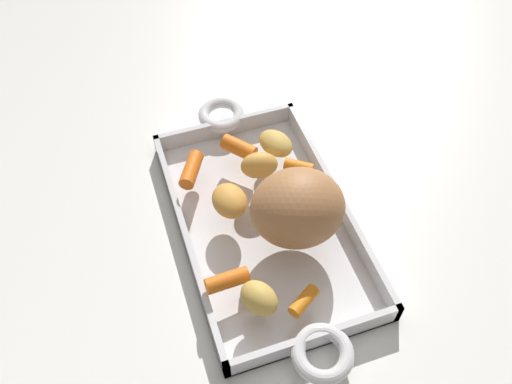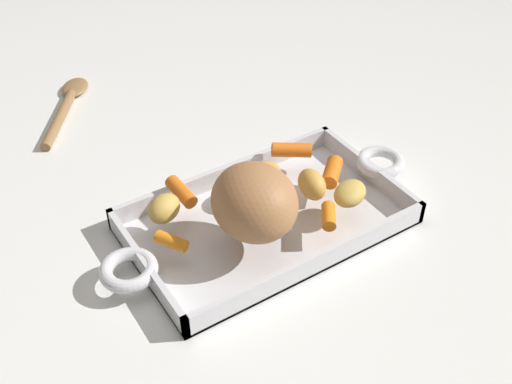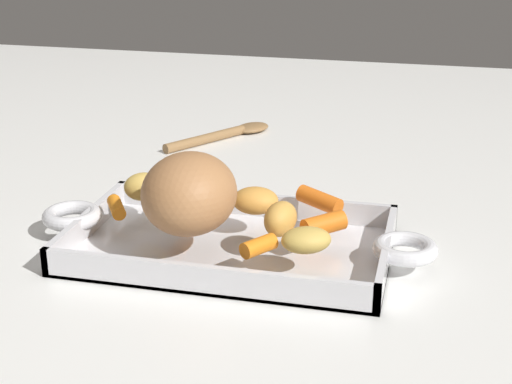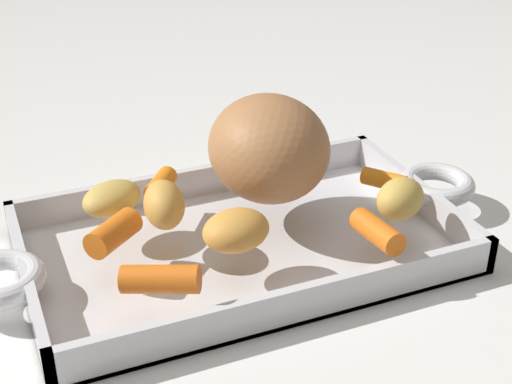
{
  "view_description": "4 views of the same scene",
  "coord_description": "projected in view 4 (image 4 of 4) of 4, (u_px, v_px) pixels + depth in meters",
  "views": [
    {
      "loc": [
        0.4,
        -0.15,
        0.63
      ],
      "look_at": [
        -0.02,
        -0.0,
        0.05
      ],
      "focal_mm": 38.03,
      "sensor_mm": 36.0,
      "label": 1
    },
    {
      "loc": [
        0.35,
        0.53,
        0.59
      ],
      "look_at": [
        0.01,
        -0.0,
        0.06
      ],
      "focal_mm": 43.55,
      "sensor_mm": 36.0,
      "label": 2
    },
    {
      "loc": [
        -0.23,
        0.82,
        0.4
      ],
      "look_at": [
        -0.03,
        -0.01,
        0.08
      ],
      "focal_mm": 54.99,
      "sensor_mm": 36.0,
      "label": 3
    },
    {
      "loc": [
        -0.2,
        -0.52,
        0.37
      ],
      "look_at": [
        0.01,
        -0.02,
        0.07
      ],
      "focal_mm": 52.7,
      "sensor_mm": 36.0,
      "label": 4
    }
  ],
  "objects": [
    {
      "name": "ground_plane",
      "position": [
        241.0,
        253.0,
        0.67
      ],
      "size": [
        2.32,
        2.32,
        0.0
      ],
      "primitive_type": "plane",
      "color": "white"
    },
    {
      "name": "roasting_dish",
      "position": [
        241.0,
        242.0,
        0.66
      ],
      "size": [
        0.48,
        0.23,
        0.04
      ],
      "color": "silver",
      "rests_on": "ground_plane"
    },
    {
      "name": "pork_roast",
      "position": [
        269.0,
        148.0,
        0.67
      ],
      "size": [
        0.12,
        0.13,
        0.09
      ],
      "primitive_type": "ellipsoid",
      "rotation": [
        0.0,
        0.0,
        1.49
      ],
      "color": "#A56E42",
      "rests_on": "roasting_dish"
    },
    {
      "name": "baby_carrot_southeast",
      "position": [
        160.0,
        279.0,
        0.55
      ],
      "size": [
        0.06,
        0.05,
        0.03
      ],
      "primitive_type": "cylinder",
      "rotation": [
        1.49,
        0.0,
        1.07
      ],
      "color": "orange",
      "rests_on": "roasting_dish"
    },
    {
      "name": "baby_carrot_short",
      "position": [
        115.0,
        236.0,
        0.6
      ],
      "size": [
        0.05,
        0.05,
        0.03
      ],
      "primitive_type": "cylinder",
      "rotation": [
        1.61,
        0.0,
        2.3
      ],
      "color": "orange",
      "rests_on": "roasting_dish"
    },
    {
      "name": "baby_carrot_center_right",
      "position": [
        161.0,
        185.0,
        0.69
      ],
      "size": [
        0.04,
        0.04,
        0.02
      ],
      "primitive_type": "cylinder",
      "rotation": [
        1.58,
        0.0,
        2.52
      ],
      "color": "orange",
      "rests_on": "roasting_dish"
    },
    {
      "name": "baby_carrot_northeast",
      "position": [
        377.0,
        231.0,
        0.61
      ],
      "size": [
        0.02,
        0.06,
        0.02
      ],
      "primitive_type": "cylinder",
      "rotation": [
        1.51,
        0.0,
        0.06
      ],
      "color": "orange",
      "rests_on": "roasting_dish"
    },
    {
      "name": "baby_carrot_northwest",
      "position": [
        386.0,
        181.0,
        0.69
      ],
      "size": [
        0.04,
        0.05,
        0.02
      ],
      "primitive_type": "cylinder",
      "rotation": [
        1.51,
        0.0,
        0.57
      ],
      "color": "orange",
      "rests_on": "roasting_dish"
    },
    {
      "name": "potato_golden_large",
      "position": [
        236.0,
        230.0,
        0.6
      ],
      "size": [
        0.06,
        0.05,
        0.03
      ],
      "primitive_type": "ellipsoid",
      "rotation": [
        0.0,
        0.0,
        3.27
      ],
      "color": "gold",
      "rests_on": "roasting_dish"
    },
    {
      "name": "potato_golden_small",
      "position": [
        400.0,
        199.0,
        0.64
      ],
      "size": [
        0.06,
        0.06,
        0.04
      ],
      "primitive_type": "ellipsoid",
      "rotation": [
        0.0,
        0.0,
        0.48
      ],
      "color": "gold",
      "rests_on": "roasting_dish"
    },
    {
      "name": "potato_corner",
      "position": [
        164.0,
        205.0,
        0.63
      ],
      "size": [
        0.04,
        0.06,
        0.04
      ],
      "primitive_type": "ellipsoid",
      "rotation": [
        0.0,
        0.0,
        4.53
      ],
      "color": "gold",
      "rests_on": "roasting_dish"
    },
    {
      "name": "potato_near_roast",
      "position": [
        112.0,
        198.0,
        0.65
      ],
      "size": [
        0.07,
        0.06,
        0.03
      ],
      "primitive_type": "ellipsoid",
      "rotation": [
        0.0,
        0.0,
        0.43
      ],
      "color": "gold",
      "rests_on": "roasting_dish"
    }
  ]
}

